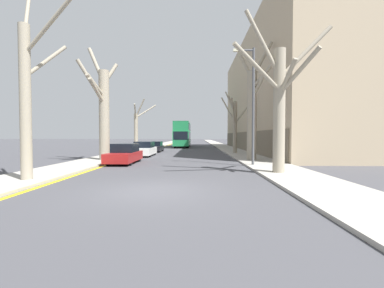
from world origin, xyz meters
The scene contains 16 objects.
ground_plane centered at (0.00, 0.00, 0.00)m, with size 300.00×300.00×0.00m, color #424247.
sidewalk_left centered at (-6.29, 50.00, 0.06)m, with size 3.07×120.00×0.12m, color #A39E93.
sidewalk_right centered at (6.29, 50.00, 0.06)m, with size 3.07×120.00×0.12m, color #A39E93.
building_facade_right centered at (12.82, 25.79, 7.47)m, with size 10.08×35.81×14.97m.
kerb_line_stripe centered at (-4.58, 50.00, 0.00)m, with size 0.24×120.00×0.01m, color yellow.
street_tree_left_0 centered at (-5.72, 1.72, 3.83)m, with size 3.70×2.45×8.67m.
street_tree_left_1 centered at (-5.79, 10.74, 4.08)m, with size 2.68×3.12×9.02m.
street_tree_left_2 centered at (-5.64, 21.35, 2.79)m, with size 2.42×3.29×6.40m.
street_tree_right_0 centered at (5.76, 3.93, 3.78)m, with size 5.36×2.24×8.29m.
street_tree_right_1 centered at (5.98, 11.18, 4.09)m, with size 2.87×2.95×9.60m.
street_tree_right_2 centered at (5.71, 19.27, 3.45)m, with size 3.59×4.26×7.27m.
double_decker_bus centered at (-1.02, 36.44, 2.46)m, with size 2.56×11.60×4.34m.
parked_car_0 centered at (-3.68, 9.25, 0.68)m, with size 1.73×4.40×1.44m.
parked_car_1 centered at (-3.68, 16.04, 0.68)m, with size 1.85×4.60×1.43m.
parked_car_2 centered at (-3.68, 22.77, 0.62)m, with size 1.75×4.20×1.30m.
lamp_post centered at (5.12, 7.54, 4.29)m, with size 1.40×0.20×7.66m.
Camera 1 is at (1.59, -9.20, 2.00)m, focal length 24.00 mm.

